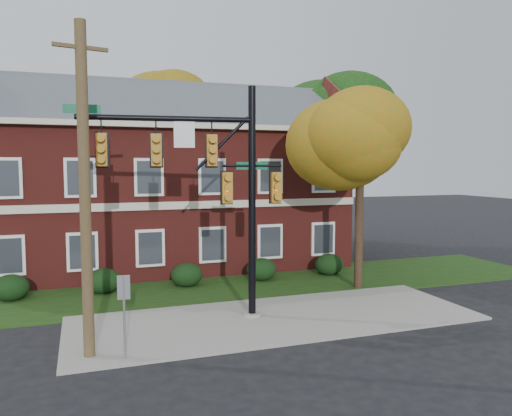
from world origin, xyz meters
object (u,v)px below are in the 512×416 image
object	(u,v)px
hedge_center	(187,275)
utility_pole	(85,191)
hedge_left	(104,281)
hedge_far_right	(329,264)
hedge_right	(261,269)
sign_post	(124,303)
tree_right_rear	(347,120)
tree_far_rear	(166,114)
hedge_far_left	(11,288)
traffic_signal	(210,176)
apartment_building	(166,172)
tree_near_right	(367,134)

from	to	relation	value
hedge_center	utility_pole	bearing A→B (deg)	-120.01
hedge_left	hedge_far_right	size ratio (longest dim) A/B	1.00
hedge_right	sign_post	size ratio (longest dim) A/B	0.59
sign_post	tree_right_rear	bearing A→B (deg)	48.35
tree_far_rear	utility_pole	xyz separation A→B (m)	(-5.53, -20.34, -4.22)
hedge_center	utility_pole	xyz separation A→B (m)	(-4.19, -7.25, 4.10)
hedge_far_left	sign_post	bearing A→B (deg)	-64.22
hedge_right	traffic_signal	bearing A→B (deg)	-125.97
apartment_building	hedge_left	world-z (taller)	apartment_building
hedge_left	tree_right_rear	xyz separation A→B (m)	(14.81, 6.11, 7.60)
apartment_building	hedge_far_right	xyz separation A→B (m)	(7.00, -5.25, -4.46)
traffic_signal	tree_near_right	bearing A→B (deg)	23.87
tree_right_rear	utility_pole	xyz separation A→B (m)	(-15.50, -13.36, -3.50)
utility_pole	hedge_left	bearing A→B (deg)	72.79
hedge_center	traffic_signal	world-z (taller)	traffic_signal
tree_near_right	traffic_signal	size ratio (longest dim) A/B	1.07
apartment_building	hedge_far_right	world-z (taller)	apartment_building
apartment_building	hedge_left	xyz separation A→B (m)	(-3.50, -5.25, -4.46)
tree_right_rear	tree_far_rear	distance (m)	12.20
hedge_left	tree_far_rear	xyz separation A→B (m)	(4.84, 13.09, 8.32)
tree_right_rear	sign_post	size ratio (longest dim) A/B	4.49
apartment_building	tree_far_rear	bearing A→B (deg)	80.29
traffic_signal	sign_post	distance (m)	5.27
apartment_building	hedge_left	distance (m)	7.73
tree_far_rear	hedge_center	bearing A→B (deg)	-95.85
hedge_left	tree_right_rear	size ratio (longest dim) A/B	0.13
apartment_building	sign_post	bearing A→B (deg)	-104.15
hedge_center	hedge_far_right	size ratio (longest dim) A/B	1.00
tree_right_rear	traffic_signal	world-z (taller)	tree_right_rear
apartment_building	hedge_right	distance (m)	7.73
hedge_far_left	hedge_center	xyz separation A→B (m)	(7.00, 0.00, 0.00)
hedge_right	hedge_left	bearing A→B (deg)	180.00
hedge_left	utility_pole	bearing A→B (deg)	-95.41
apartment_building	hedge_center	world-z (taller)	apartment_building
tree_near_right	tree_right_rear	world-z (taller)	tree_right_rear
apartment_building	hedge_far_left	xyz separation A→B (m)	(-7.00, -5.25, -4.46)
hedge_left	tree_near_right	xyz separation A→B (m)	(10.72, -2.83, 6.14)
hedge_far_right	tree_near_right	size ratio (longest dim) A/B	0.16
apartment_building	hedge_far_left	distance (m)	9.82
hedge_far_left	sign_post	distance (m)	8.64
apartment_building	tree_near_right	distance (m)	10.97
traffic_signal	sign_post	size ratio (longest dim) A/B	3.38
tree_far_rear	tree_near_right	bearing A→B (deg)	-69.73
hedge_center	apartment_building	bearing A→B (deg)	90.00
apartment_building	traffic_signal	xyz separation A→B (m)	(-0.18, -10.32, -0.03)
hedge_right	utility_pole	size ratio (longest dim) A/B	0.15
hedge_far_left	hedge_center	size ratio (longest dim) A/B	1.00
hedge_left	traffic_signal	xyz separation A→B (m)	(3.32, -5.07, 4.43)
hedge_right	sign_post	world-z (taller)	sign_post
tree_near_right	utility_pole	world-z (taller)	utility_pole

